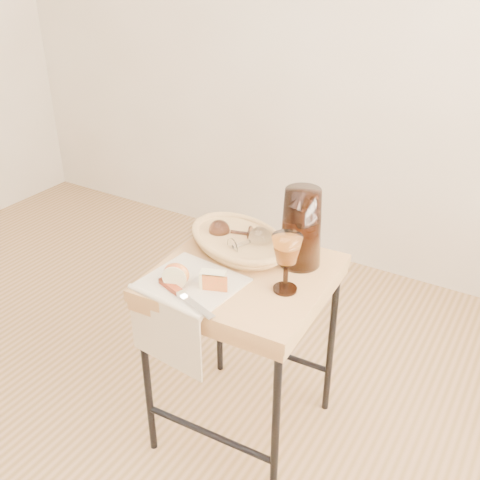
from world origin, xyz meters
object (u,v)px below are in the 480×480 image
Objects in this scene: apple_half at (176,274)px; table_knife at (184,295)px; side_table at (243,355)px; bread_basket at (238,242)px; wine_goblet at (286,263)px; goblet_lying_b at (248,242)px; tea_towel at (192,283)px; pitcher at (301,227)px; goblet_lying_a at (232,232)px.

apple_half reaches higher than table_knife.
table_knife is at bearing -106.92° from side_table.
bread_basket is 1.92× the size of wine_goblet.
bread_basket is (-0.09, 0.11, 0.35)m from side_table.
goblet_lying_b is at bearing 51.55° from apple_half.
apple_half is (-0.28, -0.14, -0.05)m from wine_goblet.
bread_basket is at bearing 112.32° from table_knife.
tea_towel is (-0.10, -0.14, 0.33)m from side_table.
bread_basket is 0.33m from table_knife.
pitcher is at bearing 101.36° from wine_goblet.
wine_goblet is 0.32m from apple_half.
pitcher is 0.17m from wine_goblet.
wine_goblet reaches higher than table_knife.
tea_towel is 0.93× the size of pitcher.
goblet_lying_b is at bearing 148.63° from wine_goblet.
side_table is 0.49m from pitcher.
goblet_lying_b is 0.18m from pitcher.
goblet_lying_b reaches higher than table_knife.
tea_towel is at bearing 79.30° from goblet_lying_a.
table_knife is (-0.03, -0.31, -0.03)m from goblet_lying_b.
goblet_lying_a is 0.64× the size of wine_goblet.
goblet_lying_b is 0.28m from apple_half.
tea_towel is at bearing -125.00° from side_table.
apple_half is at bearing -126.57° from side_table.
tea_towel is at bearing -120.11° from pitcher.
goblet_lying_b reaches higher than side_table.
goblet_lying_a is 1.48× the size of apple_half.
wine_goblet is (0.03, -0.16, -0.03)m from pitcher.
pitcher reaches higher than side_table.
side_table is at bearing -123.49° from pitcher.
goblet_lying_a reaches higher than bread_basket.
pitcher is at bearing 56.52° from tea_towel.
goblet_lying_b is at bearing 140.64° from goblet_lying_a.
table_knife is (0.06, -0.05, -0.03)m from apple_half.
table_knife is at bearing 83.08° from goblet_lying_a.
wine_goblet is (0.24, -0.14, 0.07)m from bread_basket.
table_knife is at bearing -109.57° from pitcher.
goblet_lying_b is at bearing 2.28° from bread_basket.
wine_goblet is (0.16, -0.02, 0.42)m from side_table.
bread_basket is at bearing 127.98° from side_table.
bread_basket is 2.81× the size of goblet_lying_b.
wine_goblet is 0.30m from table_knife.
goblet_lying_b is at bearing 111.84° from side_table.
pitcher reaches higher than goblet_lying_a.
bread_basket is 3.01× the size of goblet_lying_a.
side_table is at bearing 171.06° from wine_goblet.
goblet_lying_b reaches higher than tea_towel.
wine_goblet reaches higher than goblet_lying_b.
goblet_lying_b reaches higher than bread_basket.
pitcher is at bearing 47.91° from side_table.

